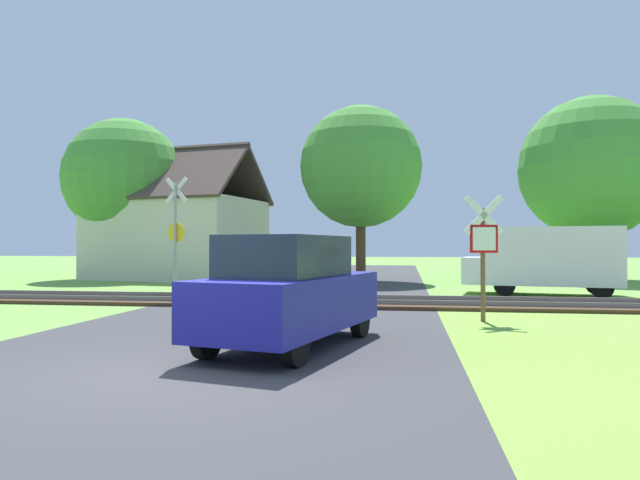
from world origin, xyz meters
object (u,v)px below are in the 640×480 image
Objects in this scene: tree_left at (124,178)px; tree_far at (592,168)px; stop_sign_near at (483,248)px; house at (178,235)px; crossing_sign_far at (176,228)px; tree_center at (361,167)px; mail_truck at (545,258)px; parked_car at (290,291)px.

tree_left is 22.88m from tree_far.
house is at bearing -59.49° from stop_sign_near.
crossing_sign_far is 10.52m from tree_center.
mail_truck is (-4.24, -9.12, -4.13)m from tree_far.
crossing_sign_far is 12.28m from mail_truck.
tree_far is (22.77, 2.16, 0.36)m from tree_left.
tree_left is 21.92m from parked_car.
house is (-3.76, 9.21, -0.04)m from crossing_sign_far.
tree_far reaches higher than house.
tree_far is (16.36, 10.89, 3.16)m from crossing_sign_far.
tree_left is at bearing 178.51° from tree_center.
stop_sign_near is 5.06m from parked_car.
tree_center is at bearing 5.11° from house.
crossing_sign_far is 9.94m from house.
house is at bearing 175.20° from tree_center.
mail_truck is (15.87, -7.43, -0.92)m from house.
tree_left is at bearing -174.59° from tree_far.
stop_sign_near is at bearing -17.35° from crossing_sign_far.
crossing_sign_far is 0.76× the size of mail_truck.
tree_left reaches higher than crossing_sign_far.
parked_car is (5.74, -9.04, -1.31)m from crossing_sign_far.
stop_sign_near is 0.31× the size of tree_far.
tree_center is 11.15m from tree_far.
mail_truck is at bearing -114.96° from tree_far.
house is (-12.95, 14.62, 0.58)m from stop_sign_near.
tree_center is (5.48, 8.43, 3.09)m from crossing_sign_far.
house is 1.70× the size of mail_truck.
tree_far is at bearing 5.41° from tree_left.
mail_truck is at bearing -15.17° from house.
stop_sign_near is 19.54m from house.
house is at bearing 125.35° from crossing_sign_far.
tree_center is at bearing 56.30° from mail_truck.
stop_sign_near is 0.69× the size of crossing_sign_far.
stop_sign_near is at bearing 60.25° from parked_car.
stop_sign_near is 21.35m from tree_left.
crossing_sign_far reaches higher than mail_truck.
house is at bearing -175.20° from tree_far.
tree_left is 0.91× the size of tree_far.
stop_sign_near is at bearing -74.99° from tree_center.
tree_center is 0.93× the size of tree_far.
tree_center is 1.90× the size of parked_car.
parked_car is (-6.38, -10.82, -0.34)m from mail_truck.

